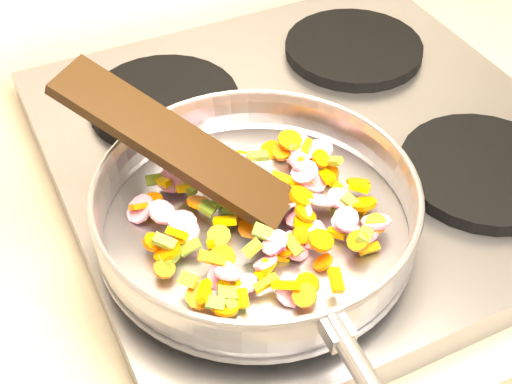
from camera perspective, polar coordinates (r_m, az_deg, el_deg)
name	(u,v)px	position (r m, az deg, el deg)	size (l,w,h in m)	color
cooktop	(313,152)	(0.88, 4.62, 3.23)	(0.60, 0.60, 0.04)	#939399
grate_fl	(261,252)	(0.72, 0.44, -4.81)	(0.19, 0.19, 0.02)	black
grate_fr	(483,171)	(0.85, 17.72, 1.64)	(0.19, 0.19, 0.02)	black
grate_bl	(164,101)	(0.91, -7.38, 7.21)	(0.19, 0.19, 0.02)	black
grate_br	(354,48)	(1.02, 7.82, 11.32)	(0.19, 0.19, 0.02)	black
saute_pan	(257,208)	(0.71, 0.07, -1.30)	(0.37, 0.53, 0.06)	#9E9EA5
vegetable_heap	(261,209)	(0.72, 0.41, -1.39)	(0.25, 0.26, 0.05)	olive
wooden_spatula	(174,143)	(0.72, -6.59, 3.91)	(0.27, 0.06, 0.01)	black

